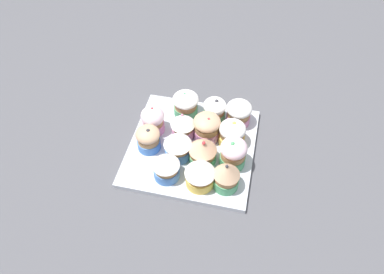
{
  "coord_description": "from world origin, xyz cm",
  "views": [
    {
      "loc": [
        -11.47,
        51.73,
        67.66
      ],
      "look_at": [
        0.0,
        0.0,
        4.2
      ],
      "focal_mm": 34.05,
      "sensor_mm": 36.0,
      "label": 1
    }
  ],
  "objects_px": {
    "baking_tray": "(192,147)",
    "cupcake_12": "(200,173)",
    "cupcake_1": "(214,110)",
    "cupcake_11": "(227,176)",
    "cupcake_7": "(233,153)",
    "cupcake_8": "(203,150)",
    "cupcake_10": "(148,138)",
    "cupcake_3": "(232,133)",
    "cupcake_6": "(153,120)",
    "cupcake_4": "(207,127)",
    "cupcake_13": "(166,165)",
    "cupcake_2": "(186,104)",
    "cupcake_0": "(239,113)",
    "cupcake_9": "(178,145)",
    "cupcake_5": "(183,125)"
  },
  "relations": [
    {
      "from": "cupcake_0",
      "to": "cupcake_13",
      "type": "distance_m",
      "value": 0.23
    },
    {
      "from": "cupcake_10",
      "to": "cupcake_2",
      "type": "bearing_deg",
      "value": -115.19
    },
    {
      "from": "baking_tray",
      "to": "cupcake_2",
      "type": "distance_m",
      "value": 0.11
    },
    {
      "from": "cupcake_8",
      "to": "cupcake_13",
      "type": "relative_size",
      "value": 0.92
    },
    {
      "from": "cupcake_2",
      "to": "cupcake_7",
      "type": "height_order",
      "value": "cupcake_7"
    },
    {
      "from": "cupcake_0",
      "to": "cupcake_13",
      "type": "height_order",
      "value": "cupcake_13"
    },
    {
      "from": "cupcake_7",
      "to": "cupcake_13",
      "type": "relative_size",
      "value": 0.98
    },
    {
      "from": "cupcake_4",
      "to": "cupcake_5",
      "type": "distance_m",
      "value": 0.06
    },
    {
      "from": "cupcake_2",
      "to": "cupcake_3",
      "type": "xyz_separation_m",
      "value": [
        -0.12,
        0.07,
        -0.0
      ]
    },
    {
      "from": "cupcake_8",
      "to": "cupcake_12",
      "type": "relative_size",
      "value": 0.97
    },
    {
      "from": "baking_tray",
      "to": "cupcake_7",
      "type": "height_order",
      "value": "cupcake_7"
    },
    {
      "from": "cupcake_9",
      "to": "cupcake_3",
      "type": "bearing_deg",
      "value": -149.92
    },
    {
      "from": "cupcake_3",
      "to": "cupcake_6",
      "type": "distance_m",
      "value": 0.19
    },
    {
      "from": "cupcake_4",
      "to": "cupcake_13",
      "type": "xyz_separation_m",
      "value": [
        0.06,
        0.13,
        0.01
      ]
    },
    {
      "from": "cupcake_9",
      "to": "cupcake_2",
      "type": "bearing_deg",
      "value": -84.46
    },
    {
      "from": "baking_tray",
      "to": "cupcake_13",
      "type": "xyz_separation_m",
      "value": [
        0.03,
        0.09,
        0.05
      ]
    },
    {
      "from": "cupcake_11",
      "to": "cupcake_13",
      "type": "bearing_deg",
      "value": 1.22
    },
    {
      "from": "cupcake_12",
      "to": "baking_tray",
      "type": "bearing_deg",
      "value": -68.17
    },
    {
      "from": "cupcake_9",
      "to": "cupcake_10",
      "type": "relative_size",
      "value": 1.11
    },
    {
      "from": "cupcake_7",
      "to": "cupcake_10",
      "type": "bearing_deg",
      "value": -1.12
    },
    {
      "from": "cupcake_7",
      "to": "cupcake_8",
      "type": "xyz_separation_m",
      "value": [
        0.07,
        0.01,
        -0.0
      ]
    },
    {
      "from": "cupcake_1",
      "to": "cupcake_6",
      "type": "relative_size",
      "value": 0.93
    },
    {
      "from": "cupcake_2",
      "to": "cupcake_11",
      "type": "xyz_separation_m",
      "value": [
        -0.13,
        0.19,
        0.0
      ]
    },
    {
      "from": "cupcake_1",
      "to": "cupcake_2",
      "type": "height_order",
      "value": "same"
    },
    {
      "from": "cupcake_3",
      "to": "cupcake_8",
      "type": "bearing_deg",
      "value": 50.13
    },
    {
      "from": "cupcake_1",
      "to": "cupcake_11",
      "type": "height_order",
      "value": "cupcake_11"
    },
    {
      "from": "cupcake_10",
      "to": "cupcake_0",
      "type": "bearing_deg",
      "value": -146.96
    },
    {
      "from": "cupcake_10",
      "to": "cupcake_13",
      "type": "distance_m",
      "value": 0.09
    },
    {
      "from": "cupcake_1",
      "to": "cupcake_6",
      "type": "xyz_separation_m",
      "value": [
        0.14,
        0.07,
        0.0
      ]
    },
    {
      "from": "cupcake_2",
      "to": "cupcake_9",
      "type": "distance_m",
      "value": 0.13
    },
    {
      "from": "cupcake_1",
      "to": "cupcake_9",
      "type": "xyz_separation_m",
      "value": [
        0.06,
        0.13,
        0.0
      ]
    },
    {
      "from": "baking_tray",
      "to": "cupcake_12",
      "type": "relative_size",
      "value": 3.85
    },
    {
      "from": "cupcake_5",
      "to": "cupcake_7",
      "type": "xyz_separation_m",
      "value": [
        -0.13,
        0.06,
        0.0
      ]
    },
    {
      "from": "cupcake_0",
      "to": "cupcake_4",
      "type": "relative_size",
      "value": 0.91
    },
    {
      "from": "cupcake_3",
      "to": "cupcake_10",
      "type": "distance_m",
      "value": 0.19
    },
    {
      "from": "cupcake_9",
      "to": "cupcake_4",
      "type": "bearing_deg",
      "value": -127.37
    },
    {
      "from": "cupcake_8",
      "to": "cupcake_12",
      "type": "bearing_deg",
      "value": 96.53
    },
    {
      "from": "cupcake_1",
      "to": "cupcake_4",
      "type": "bearing_deg",
      "value": 82.78
    },
    {
      "from": "cupcake_4",
      "to": "cupcake_12",
      "type": "relative_size",
      "value": 0.94
    },
    {
      "from": "cupcake_4",
      "to": "cupcake_10",
      "type": "distance_m",
      "value": 0.14
    },
    {
      "from": "cupcake_5",
      "to": "cupcake_6",
      "type": "bearing_deg",
      "value": -0.24
    },
    {
      "from": "cupcake_2",
      "to": "cupcake_4",
      "type": "distance_m",
      "value": 0.09
    },
    {
      "from": "cupcake_8",
      "to": "cupcake_12",
      "type": "distance_m",
      "value": 0.06
    },
    {
      "from": "cupcake_4",
      "to": "cupcake_8",
      "type": "xyz_separation_m",
      "value": [
        -0.0,
        0.07,
        0.0
      ]
    },
    {
      "from": "cupcake_0",
      "to": "cupcake_13",
      "type": "xyz_separation_m",
      "value": [
        0.13,
        0.19,
        0.01
      ]
    },
    {
      "from": "cupcake_10",
      "to": "cupcake_12",
      "type": "height_order",
      "value": "cupcake_12"
    },
    {
      "from": "cupcake_0",
      "to": "cupcake_9",
      "type": "bearing_deg",
      "value": 48.03
    },
    {
      "from": "cupcake_6",
      "to": "cupcake_13",
      "type": "relative_size",
      "value": 0.93
    },
    {
      "from": "cupcake_8",
      "to": "cupcake_9",
      "type": "xyz_separation_m",
      "value": [
        0.06,
        -0.0,
        0.0
      ]
    },
    {
      "from": "cupcake_13",
      "to": "cupcake_9",
      "type": "bearing_deg",
      "value": -99.87
    }
  ]
}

